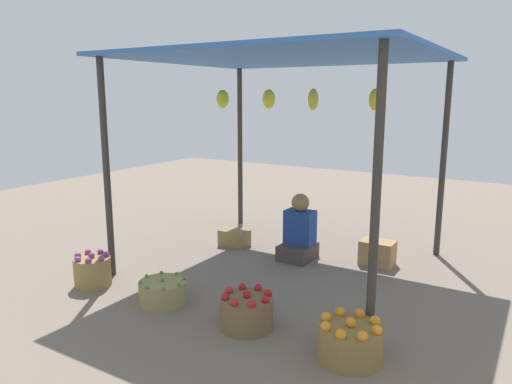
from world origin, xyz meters
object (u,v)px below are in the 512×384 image
(basket_purple_onions, at_px, (93,271))
(basket_green_chilies, at_px, (163,292))
(vendor_person, at_px, (299,234))
(wooden_crate_stacked_rear, at_px, (377,253))
(basket_oranges, at_px, (350,341))
(basket_red_apples, at_px, (247,311))
(wooden_crate_near_vendor, at_px, (234,238))

(basket_purple_onions, relative_size, basket_green_chilies, 0.83)
(vendor_person, relative_size, wooden_crate_stacked_rear, 2.09)
(basket_oranges, bearing_deg, basket_purple_onions, -179.23)
(basket_oranges, bearing_deg, wooden_crate_stacked_rear, 102.32)
(vendor_person, distance_m, basket_green_chilies, 1.87)
(basket_green_chilies, xyz_separation_m, basket_red_apples, (0.93, -0.00, 0.04))
(basket_oranges, height_order, wooden_crate_near_vendor, basket_oranges)
(vendor_person, height_order, basket_green_chilies, vendor_person)
(basket_purple_onions, height_order, basket_green_chilies, basket_purple_onions)
(basket_red_apples, bearing_deg, basket_oranges, -1.19)
(basket_red_apples, relative_size, wooden_crate_stacked_rear, 1.19)
(basket_red_apples, xyz_separation_m, wooden_crate_near_vendor, (-1.33, 1.79, -0.04))
(wooden_crate_near_vendor, bearing_deg, basket_purple_onions, -104.92)
(wooden_crate_near_vendor, height_order, wooden_crate_stacked_rear, wooden_crate_stacked_rear)
(vendor_person, xyz_separation_m, basket_purple_onions, (-1.42, -1.84, -0.14))
(basket_green_chilies, distance_m, basket_red_apples, 0.93)
(vendor_person, bearing_deg, basket_green_chilies, -106.40)
(basket_purple_onions, bearing_deg, basket_red_apples, 1.74)
(basket_green_chilies, xyz_separation_m, wooden_crate_stacked_rear, (1.39, 2.05, 0.03))
(vendor_person, bearing_deg, wooden_crate_stacked_rear, 17.64)
(vendor_person, distance_m, wooden_crate_near_vendor, 0.95)
(wooden_crate_near_vendor, bearing_deg, basket_green_chilies, -77.35)
(basket_red_apples, bearing_deg, basket_purple_onions, -178.26)
(basket_green_chilies, distance_m, wooden_crate_near_vendor, 1.83)
(basket_green_chilies, xyz_separation_m, wooden_crate_near_vendor, (-0.40, 1.79, -0.00))
(vendor_person, xyz_separation_m, wooden_crate_near_vendor, (-0.93, 0.01, -0.20))
(vendor_person, height_order, basket_red_apples, vendor_person)
(basket_red_apples, distance_m, wooden_crate_near_vendor, 2.23)
(basket_purple_onions, bearing_deg, basket_green_chilies, 3.71)
(basket_green_chilies, distance_m, wooden_crate_stacked_rear, 2.48)
(basket_purple_onions, xyz_separation_m, basket_oranges, (2.73, 0.04, -0.02))
(basket_green_chilies, height_order, wooden_crate_stacked_rear, wooden_crate_stacked_rear)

